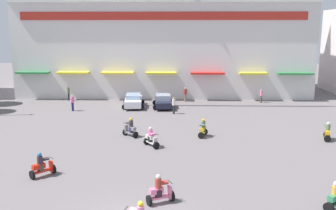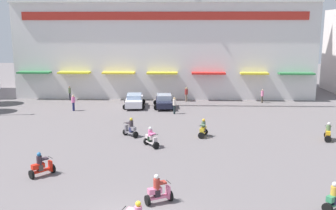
{
  "view_description": "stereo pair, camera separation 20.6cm",
  "coord_description": "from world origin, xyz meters",
  "px_view_note": "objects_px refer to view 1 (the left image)",
  "views": [
    {
      "loc": [
        2.0,
        -15.27,
        8.63
      ],
      "look_at": [
        1.15,
        13.01,
        2.82
      ],
      "focal_mm": 40.52,
      "sensor_mm": 36.0,
      "label": 1
    },
    {
      "loc": [
        2.2,
        -15.26,
        8.63
      ],
      "look_at": [
        1.15,
        13.01,
        2.82
      ],
      "focal_mm": 40.52,
      "sensor_mm": 36.0,
      "label": 2
    }
  ],
  "objects_px": {
    "scooter_rider_1": "(160,191)",
    "scooter_rider_7": "(328,133)",
    "pedestrian_3": "(261,95)",
    "parked_car_1": "(163,101)",
    "pedestrian_2": "(69,92)",
    "scooter_rider_2": "(130,129)",
    "parked_car_0": "(133,100)",
    "pedestrian_1": "(72,102)",
    "scooter_rider_0": "(336,198)",
    "pedestrian_4": "(185,93)",
    "pedestrian_0": "(174,104)",
    "scooter_rider_5": "(42,166)",
    "scooter_rider_6": "(203,129)",
    "scooter_rider_4": "(151,139)"
  },
  "relations": [
    {
      "from": "scooter_rider_4",
      "to": "scooter_rider_7",
      "type": "distance_m",
      "value": 13.75
    },
    {
      "from": "pedestrian_2",
      "to": "scooter_rider_2",
      "type": "bearing_deg",
      "value": -58.21
    },
    {
      "from": "scooter_rider_4",
      "to": "parked_car_0",
      "type": "bearing_deg",
      "value": 102.01
    },
    {
      "from": "pedestrian_2",
      "to": "pedestrian_4",
      "type": "distance_m",
      "value": 14.02
    },
    {
      "from": "pedestrian_3",
      "to": "parked_car_1",
      "type": "bearing_deg",
      "value": -164.6
    },
    {
      "from": "pedestrian_1",
      "to": "pedestrian_4",
      "type": "height_order",
      "value": "pedestrian_4"
    },
    {
      "from": "parked_car_0",
      "to": "parked_car_1",
      "type": "bearing_deg",
      "value": -3.87
    },
    {
      "from": "scooter_rider_4",
      "to": "pedestrian_0",
      "type": "bearing_deg",
      "value": 82.17
    },
    {
      "from": "scooter_rider_6",
      "to": "scooter_rider_7",
      "type": "bearing_deg",
      "value": -3.91
    },
    {
      "from": "scooter_rider_0",
      "to": "scooter_rider_7",
      "type": "height_order",
      "value": "scooter_rider_7"
    },
    {
      "from": "pedestrian_4",
      "to": "parked_car_0",
      "type": "bearing_deg",
      "value": -150.12
    },
    {
      "from": "scooter_rider_7",
      "to": "pedestrian_2",
      "type": "bearing_deg",
      "value": 147.76
    },
    {
      "from": "pedestrian_0",
      "to": "pedestrian_3",
      "type": "height_order",
      "value": "pedestrian_0"
    },
    {
      "from": "scooter_rider_6",
      "to": "scooter_rider_7",
      "type": "distance_m",
      "value": 9.64
    },
    {
      "from": "scooter_rider_5",
      "to": "scooter_rider_6",
      "type": "distance_m",
      "value": 13.14
    },
    {
      "from": "scooter_rider_4",
      "to": "scooter_rider_5",
      "type": "bearing_deg",
      "value": -135.91
    },
    {
      "from": "scooter_rider_5",
      "to": "scooter_rider_6",
      "type": "relative_size",
      "value": 1.01
    },
    {
      "from": "parked_car_1",
      "to": "scooter_rider_1",
      "type": "height_order",
      "value": "scooter_rider_1"
    },
    {
      "from": "pedestrian_1",
      "to": "pedestrian_4",
      "type": "xyz_separation_m",
      "value": [
        11.92,
        5.46,
        0.03
      ]
    },
    {
      "from": "parked_car_0",
      "to": "pedestrian_1",
      "type": "xyz_separation_m",
      "value": [
        -6.16,
        -2.15,
        0.21
      ]
    },
    {
      "from": "scooter_rider_4",
      "to": "pedestrian_1",
      "type": "xyz_separation_m",
      "value": [
        -9.15,
        11.92,
        0.33
      ]
    },
    {
      "from": "pedestrian_4",
      "to": "scooter_rider_1",
      "type": "bearing_deg",
      "value": -93.58
    },
    {
      "from": "parked_car_1",
      "to": "scooter_rider_0",
      "type": "relative_size",
      "value": 2.95
    },
    {
      "from": "scooter_rider_7",
      "to": "pedestrian_2",
      "type": "relative_size",
      "value": 0.87
    },
    {
      "from": "scooter_rider_0",
      "to": "pedestrian_0",
      "type": "height_order",
      "value": "pedestrian_0"
    },
    {
      "from": "scooter_rider_1",
      "to": "scooter_rider_7",
      "type": "relative_size",
      "value": 1.04
    },
    {
      "from": "pedestrian_4",
      "to": "pedestrian_3",
      "type": "bearing_deg",
      "value": -2.8
    },
    {
      "from": "scooter_rider_2",
      "to": "pedestrian_0",
      "type": "xyz_separation_m",
      "value": [
        3.35,
        8.26,
        0.34
      ]
    },
    {
      "from": "scooter_rider_6",
      "to": "pedestrian_2",
      "type": "height_order",
      "value": "pedestrian_2"
    },
    {
      "from": "scooter_rider_6",
      "to": "scooter_rider_7",
      "type": "height_order",
      "value": "scooter_rider_7"
    },
    {
      "from": "parked_car_1",
      "to": "scooter_rider_6",
      "type": "relative_size",
      "value": 2.96
    },
    {
      "from": "parked_car_0",
      "to": "pedestrian_1",
      "type": "relative_size",
      "value": 2.74
    },
    {
      "from": "pedestrian_1",
      "to": "pedestrian_2",
      "type": "distance_m",
      "value": 6.18
    },
    {
      "from": "scooter_rider_2",
      "to": "scooter_rider_5",
      "type": "height_order",
      "value": "scooter_rider_2"
    },
    {
      "from": "scooter_rider_1",
      "to": "pedestrian_0",
      "type": "xyz_separation_m",
      "value": [
        0.38,
        19.96,
        0.35
      ]
    },
    {
      "from": "parked_car_0",
      "to": "pedestrian_4",
      "type": "height_order",
      "value": "pedestrian_4"
    },
    {
      "from": "pedestrian_0",
      "to": "scooter_rider_5",
      "type": "bearing_deg",
      "value": -114.23
    },
    {
      "from": "scooter_rider_0",
      "to": "scooter_rider_7",
      "type": "relative_size",
      "value": 1.0
    },
    {
      "from": "parked_car_0",
      "to": "pedestrian_1",
      "type": "distance_m",
      "value": 6.52
    },
    {
      "from": "scooter_rider_1",
      "to": "pedestrian_4",
      "type": "distance_m",
      "value": 26.55
    },
    {
      "from": "pedestrian_1",
      "to": "scooter_rider_4",
      "type": "bearing_deg",
      "value": -52.49
    },
    {
      "from": "scooter_rider_6",
      "to": "pedestrian_3",
      "type": "relative_size",
      "value": 0.92
    },
    {
      "from": "parked_car_0",
      "to": "scooter_rider_0",
      "type": "relative_size",
      "value": 3.13
    },
    {
      "from": "scooter_rider_1",
      "to": "scooter_rider_4",
      "type": "height_order",
      "value": "scooter_rider_1"
    },
    {
      "from": "scooter_rider_1",
      "to": "scooter_rider_7",
      "type": "xyz_separation_m",
      "value": [
        12.48,
        11.18,
        -0.02
      ]
    },
    {
      "from": "scooter_rider_5",
      "to": "scooter_rider_7",
      "type": "distance_m",
      "value": 21.13
    },
    {
      "from": "scooter_rider_0",
      "to": "scooter_rider_5",
      "type": "height_order",
      "value": "scooter_rider_5"
    },
    {
      "from": "scooter_rider_4",
      "to": "scooter_rider_7",
      "type": "relative_size",
      "value": 1.01
    },
    {
      "from": "scooter_rider_1",
      "to": "pedestrian_0",
      "type": "distance_m",
      "value": 19.97
    },
    {
      "from": "pedestrian_4",
      "to": "scooter_rider_4",
      "type": "bearing_deg",
      "value": -99.05
    }
  ]
}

